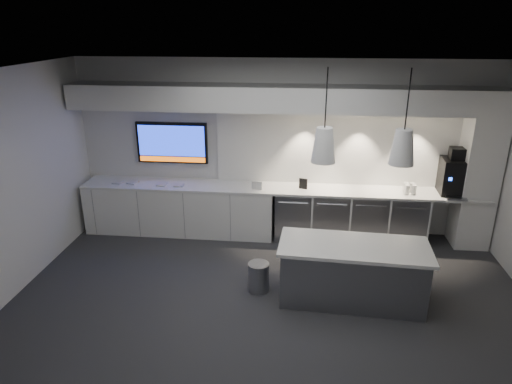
# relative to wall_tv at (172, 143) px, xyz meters

# --- Properties ---
(floor) EXTENTS (7.00, 7.00, 0.00)m
(floor) POSITION_rel_wall_tv_xyz_m (1.90, -2.45, -1.56)
(floor) COLOR #2C2C2F
(floor) RESTS_ON ground
(ceiling) EXTENTS (7.00, 7.00, 0.00)m
(ceiling) POSITION_rel_wall_tv_xyz_m (1.90, -2.45, 1.44)
(ceiling) COLOR black
(ceiling) RESTS_ON wall_back
(wall_back) EXTENTS (7.00, 0.00, 7.00)m
(wall_back) POSITION_rel_wall_tv_xyz_m (1.90, 0.05, -0.06)
(wall_back) COLOR silver
(wall_back) RESTS_ON floor
(wall_front) EXTENTS (7.00, 0.00, 7.00)m
(wall_front) POSITION_rel_wall_tv_xyz_m (1.90, -4.95, -0.06)
(wall_front) COLOR silver
(wall_front) RESTS_ON floor
(back_counter) EXTENTS (6.80, 0.65, 0.04)m
(back_counter) POSITION_rel_wall_tv_xyz_m (1.90, -0.27, -0.68)
(back_counter) COLOR white
(back_counter) RESTS_ON left_base_cabinets
(left_base_cabinets) EXTENTS (3.30, 0.63, 0.86)m
(left_base_cabinets) POSITION_rel_wall_tv_xyz_m (0.15, -0.27, -1.13)
(left_base_cabinets) COLOR white
(left_base_cabinets) RESTS_ON floor
(fridge_unit_a) EXTENTS (0.60, 0.61, 0.85)m
(fridge_unit_a) POSITION_rel_wall_tv_xyz_m (2.15, -0.27, -1.13)
(fridge_unit_a) COLOR gray
(fridge_unit_a) RESTS_ON floor
(fridge_unit_b) EXTENTS (0.60, 0.61, 0.85)m
(fridge_unit_b) POSITION_rel_wall_tv_xyz_m (2.78, -0.27, -1.13)
(fridge_unit_b) COLOR gray
(fridge_unit_b) RESTS_ON floor
(fridge_unit_c) EXTENTS (0.60, 0.61, 0.85)m
(fridge_unit_c) POSITION_rel_wall_tv_xyz_m (3.41, -0.27, -1.13)
(fridge_unit_c) COLOR gray
(fridge_unit_c) RESTS_ON floor
(fridge_unit_d) EXTENTS (0.60, 0.61, 0.85)m
(fridge_unit_d) POSITION_rel_wall_tv_xyz_m (4.04, -0.27, -1.13)
(fridge_unit_d) COLOR gray
(fridge_unit_d) RESTS_ON floor
(backsplash) EXTENTS (4.60, 0.03, 1.30)m
(backsplash) POSITION_rel_wall_tv_xyz_m (3.10, 0.03, -0.01)
(backsplash) COLOR white
(backsplash) RESTS_ON wall_back
(soffit) EXTENTS (6.90, 0.60, 0.40)m
(soffit) POSITION_rel_wall_tv_xyz_m (1.90, -0.25, 0.84)
(soffit) COLOR white
(soffit) RESTS_ON wall_back
(column) EXTENTS (0.55, 0.55, 2.60)m
(column) POSITION_rel_wall_tv_xyz_m (5.10, -0.25, -0.26)
(column) COLOR white
(column) RESTS_ON floor
(wall_tv) EXTENTS (1.25, 0.07, 0.72)m
(wall_tv) POSITION_rel_wall_tv_xyz_m (0.00, 0.00, 0.00)
(wall_tv) COLOR black
(wall_tv) RESTS_ON wall_back
(island) EXTENTS (1.99, 0.94, 0.82)m
(island) POSITION_rel_wall_tv_xyz_m (2.99, -2.15, -1.14)
(island) COLOR gray
(island) RESTS_ON floor
(bin) EXTENTS (0.35, 0.35, 0.42)m
(bin) POSITION_rel_wall_tv_xyz_m (1.72, -2.05, -1.35)
(bin) COLOR gray
(bin) RESTS_ON floor
(coffee_machine) EXTENTS (0.45, 0.61, 0.77)m
(coffee_machine) POSITION_rel_wall_tv_xyz_m (4.73, -0.25, -0.34)
(coffee_machine) COLOR black
(coffee_machine) RESTS_ON back_counter
(sign_black) EXTENTS (0.14, 0.06, 0.18)m
(sign_black) POSITION_rel_wall_tv_xyz_m (2.30, -0.29, -0.57)
(sign_black) COLOR black
(sign_black) RESTS_ON back_counter
(sign_white) EXTENTS (0.18, 0.06, 0.14)m
(sign_white) POSITION_rel_wall_tv_xyz_m (1.53, -0.40, -0.59)
(sign_white) COLOR white
(sign_white) RESTS_ON back_counter
(cup_cluster) EXTENTS (0.19, 0.19, 0.16)m
(cup_cluster) POSITION_rel_wall_tv_xyz_m (4.04, -0.33, -0.58)
(cup_cluster) COLOR white
(cup_cluster) RESTS_ON back_counter
(tray_a) EXTENTS (0.18, 0.18, 0.02)m
(tray_a) POSITION_rel_wall_tv_xyz_m (-0.92, -0.34, -0.65)
(tray_a) COLOR #B6B6B6
(tray_a) RESTS_ON back_counter
(tray_b) EXTENTS (0.19, 0.19, 0.02)m
(tray_b) POSITION_rel_wall_tv_xyz_m (-0.65, -0.33, -0.65)
(tray_b) COLOR #B6B6B6
(tray_b) RESTS_ON back_counter
(tray_c) EXTENTS (0.17, 0.17, 0.02)m
(tray_c) POSITION_rel_wall_tv_xyz_m (-0.12, -0.36, -0.65)
(tray_c) COLOR #B6B6B6
(tray_c) RESTS_ON back_counter
(tray_d) EXTENTS (0.17, 0.17, 0.02)m
(tray_d) POSITION_rel_wall_tv_xyz_m (0.18, -0.36, -0.65)
(tray_d) COLOR #B6B6B6
(tray_d) RESTS_ON back_counter
(pendant_left) EXTENTS (0.30, 0.30, 1.13)m
(pendant_left) POSITION_rel_wall_tv_xyz_m (2.52, -2.15, 0.59)
(pendant_left) COLOR white
(pendant_left) RESTS_ON ceiling
(pendant_right) EXTENTS (0.30, 0.30, 1.13)m
(pendant_right) POSITION_rel_wall_tv_xyz_m (3.45, -2.15, 0.59)
(pendant_right) COLOR white
(pendant_right) RESTS_ON ceiling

